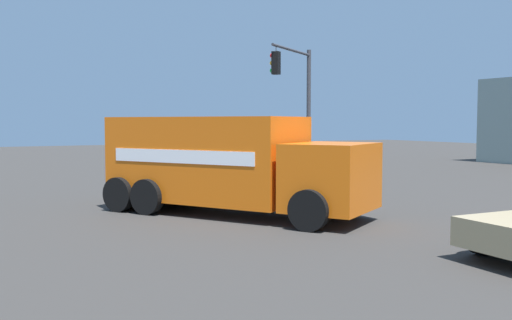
% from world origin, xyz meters
% --- Properties ---
extents(ground_plane, '(100.00, 100.00, 0.00)m').
position_xyz_m(ground_plane, '(0.00, 0.00, 0.00)').
color(ground_plane, '#33302D').
extents(delivery_truck, '(7.73, 6.14, 2.73)m').
position_xyz_m(delivery_truck, '(0.92, -0.34, 1.43)').
color(delivery_truck, orange).
rests_on(delivery_truck, ground).
extents(traffic_light_primary, '(2.60, 3.55, 6.02)m').
position_xyz_m(traffic_light_primary, '(-6.90, 6.97, 3.96)').
color(traffic_light_primary, '#38383D').
rests_on(traffic_light_primary, ground).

